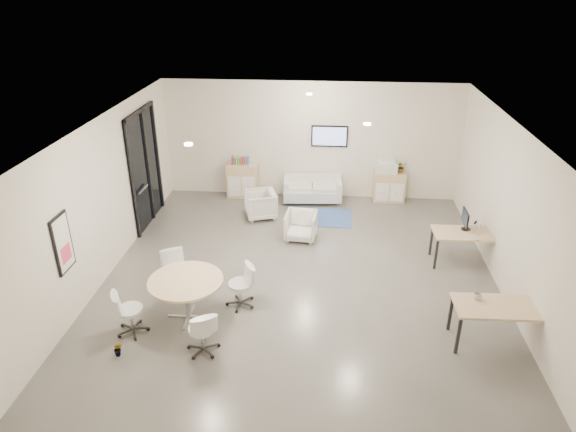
# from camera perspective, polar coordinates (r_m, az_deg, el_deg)

# --- Properties ---
(room_shell) EXTENTS (9.60, 10.60, 4.80)m
(room_shell) POSITION_cam_1_polar(r_m,az_deg,el_deg) (9.88, 1.39, 0.69)
(room_shell) COLOR #53504B
(room_shell) RESTS_ON ground
(glass_door) EXTENTS (0.09, 1.90, 2.85)m
(glass_door) POSITION_cam_1_polar(r_m,az_deg,el_deg) (13.01, -15.62, 5.51)
(glass_door) COLOR black
(glass_door) RESTS_ON room_shell
(artwork) EXTENTS (0.05, 0.54, 1.04)m
(artwork) POSITION_cam_1_polar(r_m,az_deg,el_deg) (9.58, -23.75, -2.82)
(artwork) COLOR black
(artwork) RESTS_ON room_shell
(wall_tv) EXTENTS (0.98, 0.06, 0.58)m
(wall_tv) POSITION_cam_1_polar(r_m,az_deg,el_deg) (13.99, 4.63, 8.83)
(wall_tv) COLOR black
(wall_tv) RESTS_ON room_shell
(ceiling_spots) EXTENTS (3.14, 4.14, 0.03)m
(ceiling_spots) POSITION_cam_1_polar(r_m,az_deg,el_deg) (10.14, 0.64, 10.86)
(ceiling_spots) COLOR #FFEAC6
(ceiling_spots) RESTS_ON room_shell
(sideboard_left) EXTENTS (0.84, 0.44, 0.95)m
(sideboard_left) POSITION_cam_1_polar(r_m,az_deg,el_deg) (14.42, -5.07, 3.95)
(sideboard_left) COLOR tan
(sideboard_left) RESTS_ON room_shell
(sideboard_right) EXTENTS (0.84, 0.41, 0.84)m
(sideboard_right) POSITION_cam_1_polar(r_m,az_deg,el_deg) (14.35, 11.17, 3.21)
(sideboard_right) COLOR tan
(sideboard_right) RESTS_ON room_shell
(books) EXTENTS (0.49, 0.14, 0.22)m
(books) POSITION_cam_1_polar(r_m,az_deg,el_deg) (14.23, -5.33, 6.16)
(books) COLOR red
(books) RESTS_ON sideboard_left
(printer) EXTENTS (0.54, 0.46, 0.36)m
(printer) POSITION_cam_1_polar(r_m,az_deg,el_deg) (14.13, 10.95, 5.44)
(printer) COLOR white
(printer) RESTS_ON sideboard_right
(loveseat) EXTENTS (1.62, 0.89, 0.59)m
(loveseat) POSITION_cam_1_polar(r_m,az_deg,el_deg) (14.14, 2.72, 2.91)
(loveseat) COLOR silver
(loveseat) RESTS_ON room_shell
(blue_rug) EXTENTS (1.73, 1.19, 0.01)m
(blue_rug) POSITION_cam_1_polar(r_m,az_deg,el_deg) (13.30, 3.42, -0.10)
(blue_rug) COLOR #304993
(blue_rug) RESTS_ON room_shell
(armchair_left) EXTENTS (0.89, 0.92, 0.77)m
(armchair_left) POSITION_cam_1_polar(r_m,az_deg,el_deg) (13.16, -3.07, 1.43)
(armchair_left) COLOR silver
(armchair_left) RESTS_ON room_shell
(armchair_right) EXTENTS (0.76, 0.72, 0.73)m
(armchair_right) POSITION_cam_1_polar(r_m,az_deg,el_deg) (12.07, 1.43, -0.97)
(armchair_right) COLOR silver
(armchair_right) RESTS_ON room_shell
(desk_rear) EXTENTS (1.44, 0.75, 0.74)m
(desk_rear) POSITION_cam_1_polar(r_m,az_deg,el_deg) (11.57, 19.25, -2.08)
(desk_rear) COLOR tan
(desk_rear) RESTS_ON room_shell
(desk_front) EXTENTS (1.49, 0.78, 0.77)m
(desk_front) POSITION_cam_1_polar(r_m,az_deg,el_deg) (9.31, 22.39, -9.61)
(desk_front) COLOR tan
(desk_front) RESTS_ON room_shell
(monitor) EXTENTS (0.20, 0.50, 0.44)m
(monitor) POSITION_cam_1_polar(r_m,az_deg,el_deg) (11.56, 19.11, -0.36)
(monitor) COLOR black
(monitor) RESTS_ON desk_rear
(round_table) EXTENTS (1.34, 1.34, 0.81)m
(round_table) POSITION_cam_1_polar(r_m,az_deg,el_deg) (9.37, -11.28, -7.39)
(round_table) COLOR tan
(round_table) RESTS_ON room_shell
(meeting_chairs) EXTENTS (2.55, 2.55, 0.82)m
(meeting_chairs) POSITION_cam_1_polar(r_m,az_deg,el_deg) (9.54, -11.12, -9.02)
(meeting_chairs) COLOR white
(meeting_chairs) RESTS_ON room_shell
(plant_cabinet) EXTENTS (0.33, 0.36, 0.25)m
(plant_cabinet) POSITION_cam_1_polar(r_m,az_deg,el_deg) (14.20, 12.45, 5.22)
(plant_cabinet) COLOR #3F7F3F
(plant_cabinet) RESTS_ON sideboard_right
(plant_floor) EXTENTS (0.18, 0.29, 0.12)m
(plant_floor) POSITION_cam_1_polar(r_m,az_deg,el_deg) (9.19, -18.30, -14.23)
(plant_floor) COLOR #3F7F3F
(plant_floor) RESTS_ON room_shell
(cup) EXTENTS (0.16, 0.15, 0.13)m
(cup) POSITION_cam_1_polar(r_m,az_deg,el_deg) (9.27, 20.32, -8.29)
(cup) COLOR white
(cup) RESTS_ON desk_front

